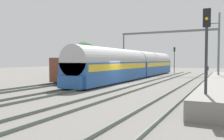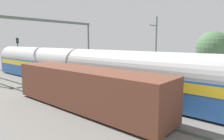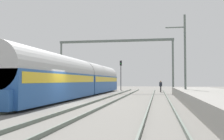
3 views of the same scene
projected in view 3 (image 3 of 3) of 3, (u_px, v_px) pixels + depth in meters
The scene contains 12 objects.
ground at pixel (69, 105), 18.59m from camera, with size 120.00×120.00×0.00m, color slate.
track_west at pixel (40, 103), 18.97m from camera, with size 1.52×60.00×0.16m.
track_east at pixel (98, 104), 18.22m from camera, with size 1.52×60.00×0.16m.
track_far_east at pixel (160, 105), 17.46m from camera, with size 1.52×60.00×0.16m.
platform at pixel (214, 98), 18.78m from camera, with size 4.40×28.00×0.90m.
passenger_train at pixel (82, 78), 29.41m from camera, with size 2.93×32.85×3.82m.
freight_car at pixel (19, 83), 24.32m from camera, with size 2.80×13.00×2.70m.
person_crossing at pixel (161, 85), 38.70m from camera, with size 0.44×0.31×1.73m.
railway_signal_far at pixel (121, 71), 46.70m from camera, with size 0.36×0.30×5.33m.
catenary_gantry at pixel (115, 52), 38.87m from camera, with size 17.36×0.28×7.86m.
catenary_pole_east_mid at pixel (185, 55), 24.53m from camera, with size 1.90×0.20×8.00m.
tree_west_background at pixel (9, 65), 37.56m from camera, with size 4.39×4.39×6.24m.
Camera 3 is at (6.33, -17.84, 1.71)m, focal length 41.62 mm.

